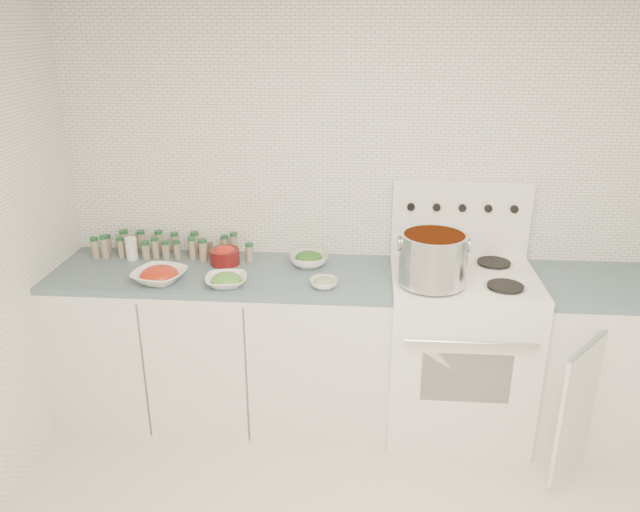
{
  "coord_description": "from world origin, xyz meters",
  "views": [
    {
      "loc": [
        -0.04,
        -1.9,
        2.21
      ],
      "look_at": [
        -0.28,
        1.14,
        1.03
      ],
      "focal_mm": 35.0,
      "sensor_mm": 36.0,
      "label": 1
    }
  ],
  "objects_px": {
    "stove": "(458,346)",
    "stock_pot": "(433,257)",
    "bowl_tomato": "(159,275)",
    "bowl_snowpea": "(226,280)"
  },
  "relations": [
    {
      "from": "stock_pot",
      "to": "bowl_tomato",
      "type": "height_order",
      "value": "stock_pot"
    },
    {
      "from": "stove",
      "to": "stock_pot",
      "type": "bearing_deg",
      "value": -138.73
    },
    {
      "from": "stock_pot",
      "to": "bowl_tomato",
      "type": "xyz_separation_m",
      "value": [
        -1.41,
        0.0,
        -0.15
      ]
    },
    {
      "from": "stock_pot",
      "to": "bowl_snowpea",
      "type": "xyz_separation_m",
      "value": [
        -1.05,
        -0.02,
        -0.15
      ]
    },
    {
      "from": "stove",
      "to": "bowl_tomato",
      "type": "height_order",
      "value": "stove"
    },
    {
      "from": "bowl_snowpea",
      "to": "stove",
      "type": "bearing_deg",
      "value": 8.35
    },
    {
      "from": "bowl_tomato",
      "to": "bowl_snowpea",
      "type": "height_order",
      "value": "bowl_tomato"
    },
    {
      "from": "stove",
      "to": "bowl_tomato",
      "type": "relative_size",
      "value": 4.27
    },
    {
      "from": "stock_pot",
      "to": "bowl_tomato",
      "type": "distance_m",
      "value": 1.42
    },
    {
      "from": "stove",
      "to": "bowl_tomato",
      "type": "bearing_deg",
      "value": -174.21
    }
  ]
}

